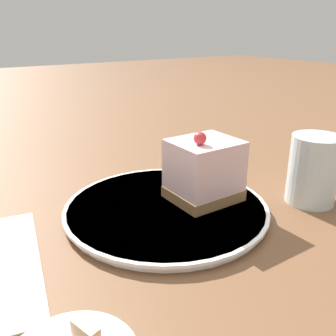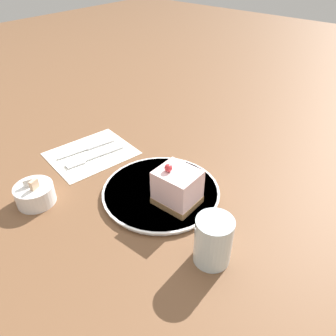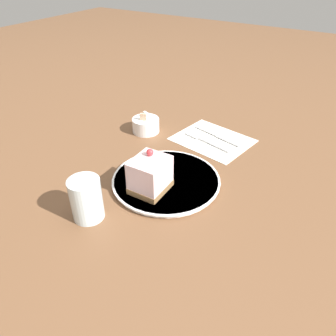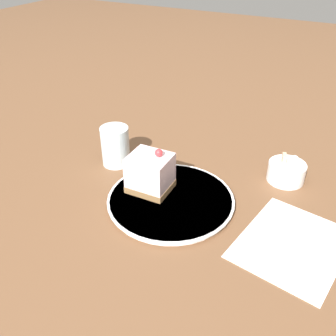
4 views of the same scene
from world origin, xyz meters
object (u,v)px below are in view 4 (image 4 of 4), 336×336
Objects in this scene: plate at (171,200)px; cake_slice at (150,173)px; sugar_bowl at (286,172)px; fork at (284,232)px; knife at (302,253)px; drinking_glass at (115,146)px.

cake_slice reaches higher than plate.
sugar_bowl is (0.25, 0.19, -0.03)m from cake_slice.
fork is (0.23, 0.01, -0.00)m from plate.
knife is (0.28, -0.02, -0.00)m from plate.
plate is at bearing -10.91° from cake_slice.
plate is 0.28m from sugar_bowl.
knife is at bearing -29.67° from fork.
plate is 2.71× the size of cake_slice.
knife is 1.73× the size of drinking_glass.
plate reaches higher than knife.
plate is at bearing -22.25° from drinking_glass.
cake_slice is 0.31m from sugar_bowl.
plate is 3.18× the size of sugar_bowl.
drinking_glass reaches higher than fork.
cake_slice reaches higher than knife.
knife is (0.33, -0.03, -0.05)m from cake_slice.
plate is 2.78× the size of drinking_glass.
drinking_glass is (-0.47, 0.10, 0.04)m from knife.
drinking_glass is at bearing -178.70° from knife.
sugar_bowl is at bearing 35.92° from cake_slice.
fork is at bearing -8.56° from drinking_glass.
knife is 0.24m from sugar_bowl.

